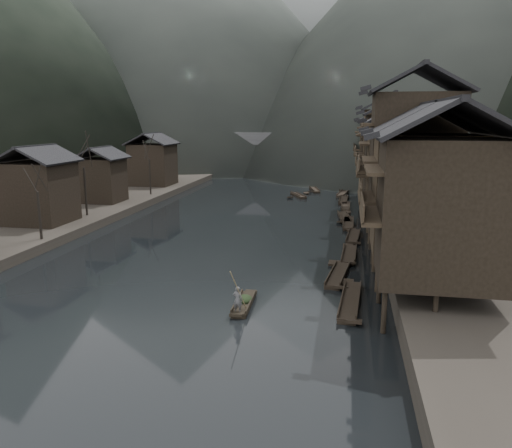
# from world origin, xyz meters

# --- Properties ---
(water) EXTENTS (300.00, 300.00, 0.00)m
(water) POSITION_xyz_m (0.00, 0.00, 0.00)
(water) COLOR black
(water) RESTS_ON ground
(right_bank) EXTENTS (40.00, 200.00, 1.80)m
(right_bank) POSITION_xyz_m (35.00, 40.00, 0.90)
(right_bank) COLOR #2D2823
(right_bank) RESTS_ON ground
(left_bank) EXTENTS (40.00, 200.00, 1.20)m
(left_bank) POSITION_xyz_m (-35.00, 40.00, 0.60)
(left_bank) COLOR #2D2823
(left_bank) RESTS_ON ground
(stilt_houses) EXTENTS (9.00, 67.60, 16.44)m
(stilt_houses) POSITION_xyz_m (17.28, 19.29, 9.00)
(stilt_houses) COLOR black
(stilt_houses) RESTS_ON ground
(left_houses) EXTENTS (8.10, 53.20, 8.73)m
(left_houses) POSITION_xyz_m (-20.50, 20.12, 5.66)
(left_houses) COLOR black
(left_houses) RESTS_ON left_bank
(bare_trees) EXTENTS (3.97, 44.93, 7.93)m
(bare_trees) POSITION_xyz_m (-17.00, 11.34, 6.68)
(bare_trees) COLOR black
(bare_trees) RESTS_ON left_bank
(moored_sampans) EXTENTS (3.23, 61.99, 0.47)m
(moored_sampans) POSITION_xyz_m (11.83, 21.48, 0.20)
(moored_sampans) COLOR black
(moored_sampans) RESTS_ON water
(midriver_boats) EXTENTS (4.77, 12.72, 0.45)m
(midriver_boats) POSITION_xyz_m (5.51, 42.85, 0.20)
(midriver_boats) COLOR black
(midriver_boats) RESTS_ON water
(stone_bridge) EXTENTS (40.00, 6.00, 9.00)m
(stone_bridge) POSITION_xyz_m (-0.00, 72.00, 5.11)
(stone_bridge) COLOR #4C4C4F
(stone_bridge) RESTS_ON ground
(hills) EXTENTS (320.00, 380.00, 115.43)m
(hills) POSITION_xyz_m (5.95, 168.46, 52.23)
(hills) COLOR black
(hills) RESTS_ON ground
(hero_sampan) EXTENTS (1.11, 4.66, 0.43)m
(hero_sampan) POSITION_xyz_m (5.54, -7.82, 0.20)
(hero_sampan) COLOR black
(hero_sampan) RESTS_ON water
(cargo_heap) EXTENTS (1.02, 1.34, 0.61)m
(cargo_heap) POSITION_xyz_m (5.55, -7.61, 0.74)
(cargo_heap) COLOR black
(cargo_heap) RESTS_ON hero_sampan
(boatman) EXTENTS (0.69, 0.51, 1.71)m
(boatman) POSITION_xyz_m (5.49, -9.44, 1.29)
(boatman) COLOR #59595C
(boatman) RESTS_ON hero_sampan
(bamboo_pole) EXTENTS (0.95, 1.96, 3.74)m
(bamboo_pole) POSITION_xyz_m (5.69, -9.44, 4.01)
(bamboo_pole) COLOR #8C7A51
(bamboo_pole) RESTS_ON boatman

